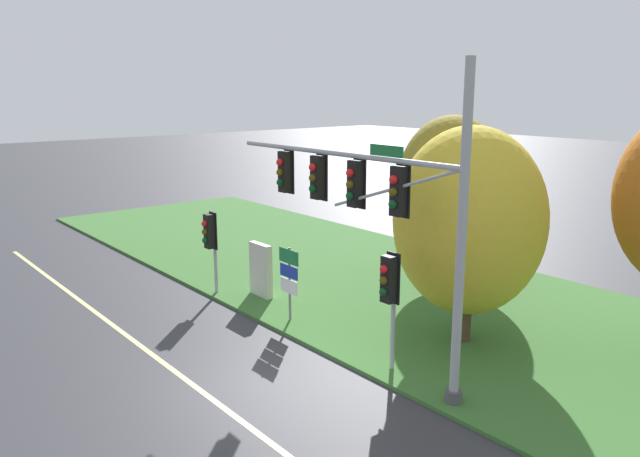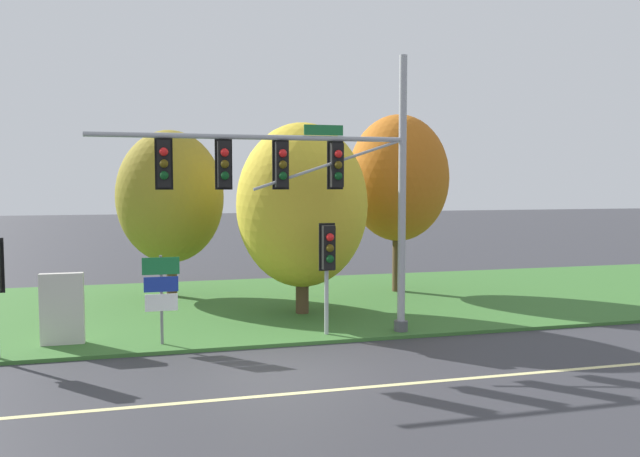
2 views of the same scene
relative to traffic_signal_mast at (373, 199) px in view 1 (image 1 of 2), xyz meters
name	(u,v)px [view 1 (image 1 of 2)]	position (x,y,z in m)	size (l,w,h in m)	color
ground_plane	(255,386)	(-0.98, -3.03, -4.56)	(160.00, 160.00, 0.00)	#333338
lane_stripe	(214,400)	(-0.98, -4.23, -4.56)	(36.00, 0.16, 0.01)	beige
grass_verge	(462,311)	(-0.98, 5.22, -4.51)	(48.00, 11.50, 0.10)	#386B2D
traffic_signal_mast	(373,199)	(0.00, 0.00, 0.00)	(8.73, 0.49, 7.87)	#9EA0A5
pedestrian_signal_near_kerb	(210,236)	(-7.79, -0.34, -2.34)	(0.46, 0.55, 2.95)	#9EA0A5
pedestrian_signal_further_along	(389,286)	(0.64, 0.03, -2.17)	(0.46, 0.55, 3.16)	#9EA0A5
route_sign_post	(289,275)	(-3.88, 0.21, -2.97)	(0.96, 0.08, 2.37)	slate
tree_nearest_road	(451,183)	(-3.48, 7.46, -0.70)	(3.98, 3.98, 6.26)	#4C3823
tree_left_of_mast	(469,221)	(0.62, 3.19, -0.91)	(4.28, 4.28, 6.24)	#4C3823
info_kiosk	(261,270)	(-6.43, 0.86, -3.52)	(1.10, 0.24, 1.90)	beige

